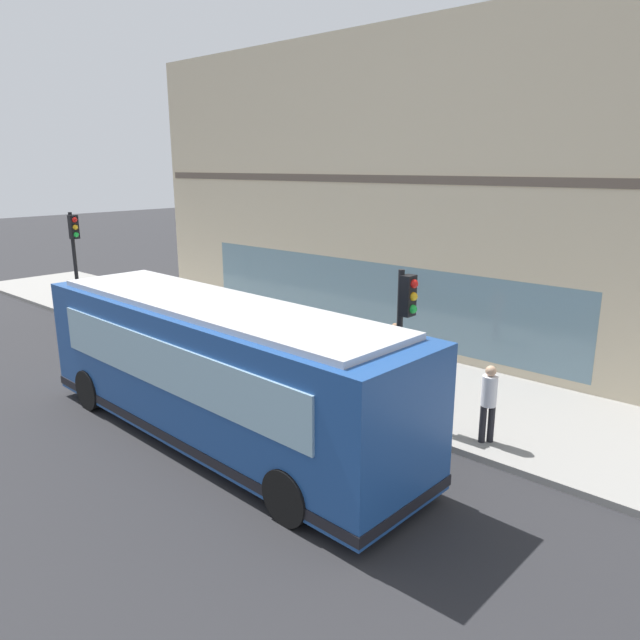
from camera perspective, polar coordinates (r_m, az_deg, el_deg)
name	(u,v)px	position (r m, az deg, el deg)	size (l,w,h in m)	color
ground	(175,412)	(14.93, -13.78, -8.61)	(120.00, 120.00, 0.00)	#262628
sidewalk_curb	(315,360)	(18.00, -0.50, -3.85)	(4.89, 40.00, 0.15)	gray
building_corner	(422,192)	(21.59, 9.81, 12.09)	(6.44, 20.70, 9.81)	beige
city_bus_nearside	(216,371)	(12.82, -9.98, -4.87)	(2.83, 10.11, 3.07)	#1E478C
traffic_light_near_corner	(405,317)	(13.10, 8.19, 0.25)	(0.32, 0.49, 3.46)	black
traffic_light_down_block	(75,244)	(24.74, -22.59, 6.82)	(0.32, 0.49, 3.92)	black
fire_hydrant	(249,351)	(17.54, -6.87, -2.95)	(0.35, 0.35, 0.74)	yellow
pedestrian_walking_along_curb	(489,399)	(12.82, 15.97, -7.30)	(0.32, 0.32, 1.69)	black
pedestrian_near_building_entrance	(395,351)	(15.36, 7.21, -2.98)	(0.32, 0.32, 1.76)	#B23338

